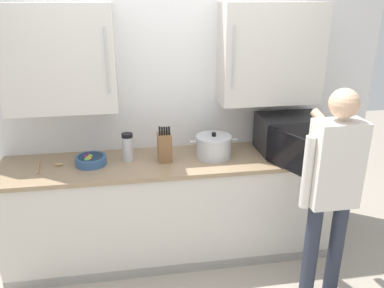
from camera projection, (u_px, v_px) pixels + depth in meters
name	position (u px, v px, depth m)	size (l,w,h in m)	color
back_wall_tiled	(168.00, 85.00, 3.33)	(3.81, 0.44, 2.73)	white
counter_unit	(174.00, 208.00, 3.41)	(2.83, 0.64, 0.91)	beige
microwave_oven	(288.00, 134.00, 3.38)	(0.57, 0.76, 0.32)	black
knife_block	(165.00, 147.00, 3.20)	(0.11, 0.15, 0.30)	brown
wooden_spoon	(48.00, 165.00, 3.12)	(0.21, 0.25, 0.02)	tan
stock_pot	(214.00, 146.00, 3.28)	(0.40, 0.30, 0.21)	#B7BABF
fruit_bowl	(91.00, 160.00, 3.14)	(0.25, 0.25, 0.09)	#335684
thermos_flask	(128.00, 147.00, 3.20)	(0.09, 0.09, 0.23)	#B7BABF
person_figure	(332.00, 181.00, 2.74)	(0.44, 0.56, 1.64)	#282D3D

